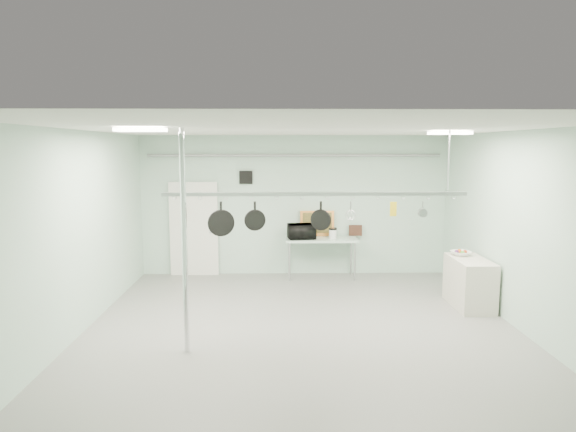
{
  "coord_description": "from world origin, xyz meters",
  "views": [
    {
      "loc": [
        -0.4,
        -7.72,
        2.93
      ],
      "look_at": [
        -0.21,
        1.0,
        1.76
      ],
      "focal_mm": 32.0,
      "sensor_mm": 36.0,
      "label": 1
    }
  ],
  "objects_px": {
    "microwave": "(302,231)",
    "skillet_mid": "(255,216)",
    "skillet_left": "(221,219)",
    "skillet_right": "(321,216)",
    "fruit_bowl": "(461,253)",
    "prep_table": "(321,241)",
    "side_cabinet": "(469,283)",
    "chrome_pole": "(184,243)",
    "coffee_canister": "(333,234)",
    "pot_rack": "(315,192)"
  },
  "relations": [
    {
      "from": "microwave",
      "to": "side_cabinet",
      "type": "bearing_deg",
      "value": 135.95
    },
    {
      "from": "microwave",
      "to": "fruit_bowl",
      "type": "bearing_deg",
      "value": 139.25
    },
    {
      "from": "microwave",
      "to": "skillet_right",
      "type": "distance_m",
      "value": 3.33
    },
    {
      "from": "prep_table",
      "to": "skillet_mid",
      "type": "height_order",
      "value": "skillet_mid"
    },
    {
      "from": "microwave",
      "to": "skillet_mid",
      "type": "relative_size",
      "value": 1.26
    },
    {
      "from": "fruit_bowl",
      "to": "side_cabinet",
      "type": "bearing_deg",
      "value": -75.74
    },
    {
      "from": "prep_table",
      "to": "coffee_canister",
      "type": "distance_m",
      "value": 0.31
    },
    {
      "from": "chrome_pole",
      "to": "skillet_left",
      "type": "height_order",
      "value": "chrome_pole"
    },
    {
      "from": "coffee_canister",
      "to": "fruit_bowl",
      "type": "xyz_separation_m",
      "value": [
        2.22,
        -1.86,
        -0.06
      ]
    },
    {
      "from": "skillet_left",
      "to": "fruit_bowl",
      "type": "bearing_deg",
      "value": 1.82
    },
    {
      "from": "prep_table",
      "to": "chrome_pole",
      "type": "bearing_deg",
      "value": -118.71
    },
    {
      "from": "skillet_left",
      "to": "skillet_mid",
      "type": "bearing_deg",
      "value": -16.0
    },
    {
      "from": "side_cabinet",
      "to": "coffee_canister",
      "type": "distance_m",
      "value": 3.2
    },
    {
      "from": "chrome_pole",
      "to": "prep_table",
      "type": "xyz_separation_m",
      "value": [
        2.3,
        4.2,
        -0.77
      ]
    },
    {
      "from": "side_cabinet",
      "to": "fruit_bowl",
      "type": "distance_m",
      "value": 0.58
    },
    {
      "from": "side_cabinet",
      "to": "skillet_mid",
      "type": "height_order",
      "value": "skillet_mid"
    },
    {
      "from": "chrome_pole",
      "to": "fruit_bowl",
      "type": "relative_size",
      "value": 8.98
    },
    {
      "from": "prep_table",
      "to": "side_cabinet",
      "type": "distance_m",
      "value": 3.39
    },
    {
      "from": "skillet_right",
      "to": "skillet_mid",
      "type": "bearing_deg",
      "value": -159.12
    },
    {
      "from": "fruit_bowl",
      "to": "coffee_canister",
      "type": "bearing_deg",
      "value": 140.01
    },
    {
      "from": "coffee_canister",
      "to": "fruit_bowl",
      "type": "relative_size",
      "value": 0.55
    },
    {
      "from": "chrome_pole",
      "to": "side_cabinet",
      "type": "bearing_deg",
      "value": 22.41
    },
    {
      "from": "pot_rack",
      "to": "coffee_canister",
      "type": "bearing_deg",
      "value": 78.7
    },
    {
      "from": "prep_table",
      "to": "side_cabinet",
      "type": "xyz_separation_m",
      "value": [
        2.55,
        -2.2,
        -0.38
      ]
    },
    {
      "from": "microwave",
      "to": "coffee_canister",
      "type": "height_order",
      "value": "microwave"
    },
    {
      "from": "microwave",
      "to": "fruit_bowl",
      "type": "height_order",
      "value": "microwave"
    },
    {
      "from": "fruit_bowl",
      "to": "skillet_mid",
      "type": "height_order",
      "value": "skillet_mid"
    },
    {
      "from": "coffee_canister",
      "to": "fruit_bowl",
      "type": "height_order",
      "value": "coffee_canister"
    },
    {
      "from": "pot_rack",
      "to": "skillet_right",
      "type": "relative_size",
      "value": 10.36
    },
    {
      "from": "prep_table",
      "to": "fruit_bowl",
      "type": "bearing_deg",
      "value": -37.54
    },
    {
      "from": "prep_table",
      "to": "microwave",
      "type": "height_order",
      "value": "microwave"
    },
    {
      "from": "pot_rack",
      "to": "skillet_mid",
      "type": "distance_m",
      "value": 1.02
    },
    {
      "from": "skillet_mid",
      "to": "skillet_right",
      "type": "height_order",
      "value": "same"
    },
    {
      "from": "prep_table",
      "to": "microwave",
      "type": "bearing_deg",
      "value": -171.91
    },
    {
      "from": "pot_rack",
      "to": "skillet_right",
      "type": "distance_m",
      "value": 0.39
    },
    {
      "from": "coffee_canister",
      "to": "skillet_right",
      "type": "distance_m",
      "value": 3.42
    },
    {
      "from": "side_cabinet",
      "to": "microwave",
      "type": "bearing_deg",
      "value": 144.5
    },
    {
      "from": "side_cabinet",
      "to": "skillet_left",
      "type": "height_order",
      "value": "skillet_left"
    },
    {
      "from": "prep_table",
      "to": "skillet_mid",
      "type": "bearing_deg",
      "value": -112.17
    },
    {
      "from": "prep_table",
      "to": "fruit_bowl",
      "type": "distance_m",
      "value": 3.12
    },
    {
      "from": "skillet_right",
      "to": "fruit_bowl",
      "type": "bearing_deg",
      "value": 47.6
    },
    {
      "from": "skillet_left",
      "to": "skillet_right",
      "type": "relative_size",
      "value": 1.22
    },
    {
      "from": "pot_rack",
      "to": "skillet_left",
      "type": "bearing_deg",
      "value": 180.0
    },
    {
      "from": "skillet_left",
      "to": "skillet_right",
      "type": "bearing_deg",
      "value": -16.0
    },
    {
      "from": "side_cabinet",
      "to": "coffee_canister",
      "type": "xyz_separation_m",
      "value": [
        -2.3,
        2.16,
        0.55
      ]
    },
    {
      "from": "chrome_pole",
      "to": "coffee_canister",
      "type": "height_order",
      "value": "chrome_pole"
    },
    {
      "from": "chrome_pole",
      "to": "coffee_canister",
      "type": "distance_m",
      "value": 4.92
    },
    {
      "from": "coffee_canister",
      "to": "pot_rack",
      "type": "bearing_deg",
      "value": -101.3
    },
    {
      "from": "chrome_pole",
      "to": "side_cabinet",
      "type": "relative_size",
      "value": 2.67
    },
    {
      "from": "pot_rack",
      "to": "side_cabinet",
      "type": "bearing_deg",
      "value": 20.45
    }
  ]
}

